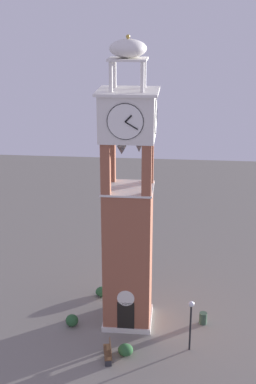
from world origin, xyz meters
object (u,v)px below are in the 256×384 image
Objects in this scene: lamp_post at (191,316)px; park_bench at (109,352)px; clock_tower at (128,214)px; trash_bin at (203,318)px.

park_bench is at bearing -164.36° from lamp_post.
clock_tower is 8.84m from trash_bin.
clock_tower is 11.19× the size of park_bench.
lamp_post is at bearing -107.67° from trash_bin.
clock_tower reaches higher than park_bench.
clock_tower is at bearing 144.98° from lamp_post.
park_bench is at bearing -100.18° from clock_tower.
trash_bin is at bearing 0.71° from clock_tower.
park_bench is 7.19m from trash_bin.
clock_tower is 7.27m from lamp_post.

